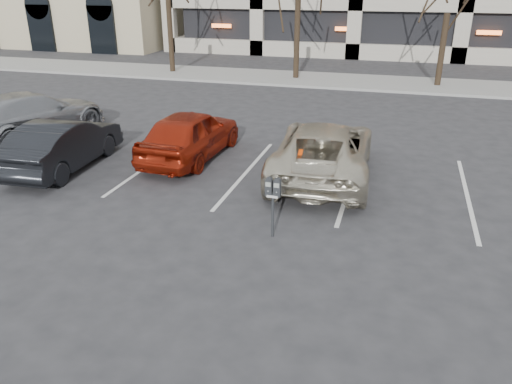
{
  "coord_description": "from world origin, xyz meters",
  "views": [
    {
      "loc": [
        2.42,
        -9.74,
        4.81
      ],
      "look_at": [
        -0.02,
        -1.44,
        1.12
      ],
      "focal_mm": 35.0,
      "sensor_mm": 36.0,
      "label": 1
    }
  ],
  "objects_px": {
    "car_red": "(190,134)",
    "car_silver": "(31,115)",
    "suv_silver": "(323,150)",
    "parking_meter": "(273,193)",
    "car_dark": "(63,144)"
  },
  "relations": [
    {
      "from": "car_red",
      "to": "car_dark",
      "type": "bearing_deg",
      "value": 32.39
    },
    {
      "from": "car_dark",
      "to": "car_silver",
      "type": "height_order",
      "value": "car_silver"
    },
    {
      "from": "suv_silver",
      "to": "car_silver",
      "type": "relative_size",
      "value": 1.05
    },
    {
      "from": "car_silver",
      "to": "suv_silver",
      "type": "bearing_deg",
      "value": -170.45
    },
    {
      "from": "car_red",
      "to": "car_silver",
      "type": "relative_size",
      "value": 0.82
    },
    {
      "from": "car_dark",
      "to": "suv_silver",
      "type": "bearing_deg",
      "value": -172.56
    },
    {
      "from": "suv_silver",
      "to": "parking_meter",
      "type": "bearing_deg",
      "value": 80.14
    },
    {
      "from": "parking_meter",
      "to": "suv_silver",
      "type": "relative_size",
      "value": 0.23
    },
    {
      "from": "parking_meter",
      "to": "car_red",
      "type": "bearing_deg",
      "value": 132.63
    },
    {
      "from": "parking_meter",
      "to": "car_red",
      "type": "distance_m",
      "value": 5.36
    },
    {
      "from": "car_red",
      "to": "parking_meter",
      "type": "bearing_deg",
      "value": 133.21
    },
    {
      "from": "parking_meter",
      "to": "suv_silver",
      "type": "bearing_deg",
      "value": 85.32
    },
    {
      "from": "parking_meter",
      "to": "suv_silver",
      "type": "xyz_separation_m",
      "value": [
        0.41,
        3.67,
        -0.23
      ]
    },
    {
      "from": "car_silver",
      "to": "parking_meter",
      "type": "bearing_deg",
      "value": 168.77
    },
    {
      "from": "car_red",
      "to": "car_dark",
      "type": "distance_m",
      "value": 3.47
    }
  ]
}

